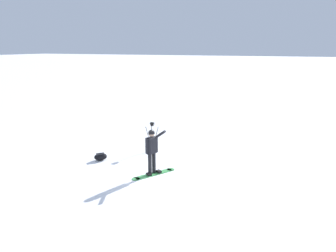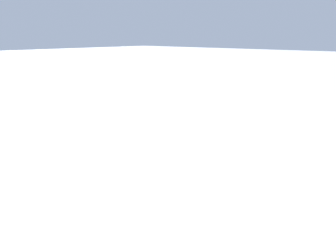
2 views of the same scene
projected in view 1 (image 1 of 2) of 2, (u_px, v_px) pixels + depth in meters
The scene contains 5 objects.
ground_plane at pixel (163, 175), 11.79m from camera, with size 300.00×300.00×0.00m, color white.
snowboarder at pixel (152, 147), 11.65m from camera, with size 0.46×0.75×1.76m.
snowboard at pixel (154, 174), 11.88m from camera, with size 1.62×1.11×0.10m.
gear_bag_large at pixel (101, 157), 13.32m from camera, with size 0.61×0.61×0.31m.
camera_tripod at pixel (152, 131), 14.34m from camera, with size 0.57×0.54×1.34m.
Camera 1 is at (10.03, 4.46, 4.68)m, focal length 33.86 mm.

